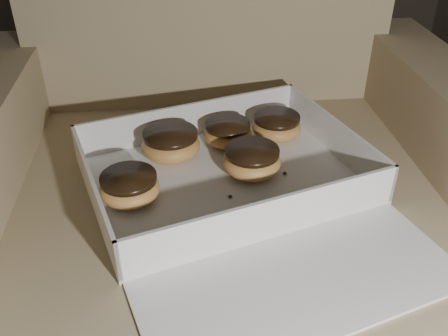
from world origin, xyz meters
TOP-DOWN VIEW (x-y plane):
  - armchair at (0.70, 0.52)m, footprint 0.94×0.80m
  - bakery_box at (0.71, 0.41)m, footprint 0.57×0.62m
  - donut_a at (0.71, 0.56)m, footprint 0.09×0.09m
  - donut_b at (0.81, 0.58)m, footprint 0.09×0.09m
  - donut_c at (0.74, 0.46)m, footprint 0.10×0.10m
  - donut_d at (0.54, 0.40)m, footprint 0.10×0.10m
  - donut_e at (0.61, 0.53)m, footprint 0.10×0.10m
  - crumb_a at (0.70, 0.39)m, footprint 0.01×0.01m
  - crumb_b at (0.80, 0.45)m, footprint 0.01×0.01m
  - crumb_c at (0.83, 0.35)m, footprint 0.01×0.01m

SIDE VIEW (x-z plane):
  - armchair at x=0.70m, z-range -0.18..0.80m
  - crumb_a at x=0.70m, z-range 0.45..0.45m
  - crumb_b at x=0.80m, z-range 0.45..0.45m
  - crumb_c at x=0.83m, z-range 0.45..0.45m
  - bakery_box at x=0.71m, z-range 0.42..0.49m
  - donut_a at x=0.71m, z-range 0.45..0.49m
  - donut_b at x=0.81m, z-range 0.45..0.50m
  - donut_d at x=0.54m, z-range 0.45..0.50m
  - donut_c at x=0.74m, z-range 0.45..0.50m
  - donut_e at x=0.61m, z-range 0.45..0.50m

